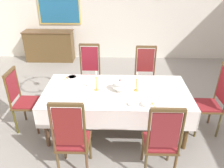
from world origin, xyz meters
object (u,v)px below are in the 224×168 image
at_px(sideboard, 50,46).
at_px(soup_tureen, 120,85).
at_px(chair_south_b, 161,141).
at_px(chair_south_a, 72,138).
at_px(spoon_primary, 153,104).
at_px(chair_head_west, 23,99).
at_px(bowl_near_right, 72,77).
at_px(chair_north_a, 90,73).
at_px(candlestick_west, 96,83).
at_px(chair_north_b, 145,74).
at_px(dining_table, 116,94).
at_px(bowl_near_left, 146,104).
at_px(candlestick_east, 137,84).
at_px(bowl_far_left, 132,104).
at_px(spoon_secondary, 67,77).
at_px(framed_painting, 58,0).

bearing_deg(sideboard, soup_tureen, 123.06).
xyz_separation_m(chair_south_b, soup_tureen, (-0.53, 0.98, 0.27)).
bearing_deg(chair_south_a, spoon_primary, 28.20).
distance_m(chair_head_west, bowl_near_right, 0.91).
relative_size(chair_north_a, soup_tureen, 4.88).
bearing_deg(candlestick_west, chair_north_b, 47.23).
height_order(dining_table, chair_south_a, chair_south_a).
height_order(dining_table, chair_head_west, chair_head_west).
height_order(chair_north_b, soup_tureen, chair_north_b).
bearing_deg(chair_north_a, chair_south_b, 120.19).
relative_size(chair_south_a, bowl_near_left, 7.79).
height_order(chair_head_west, spoon_primary, chair_head_west).
bearing_deg(bowl_near_left, soup_tureen, 131.89).
xyz_separation_m(chair_north_a, candlestick_east, (0.88, -0.98, 0.29)).
distance_m(chair_north_b, bowl_near_right, 1.51).
xyz_separation_m(bowl_far_left, sideboard, (-2.27, 3.63, -0.33)).
relative_size(candlestick_east, spoon_primary, 1.85).
bearing_deg(sideboard, chair_head_west, 97.97).
height_order(dining_table, bowl_near_left, bowl_near_left).
bearing_deg(spoon_primary, soup_tureen, 124.65).
xyz_separation_m(chair_head_west, spoon_primary, (2.12, -0.40, 0.20)).
bearing_deg(chair_south_a, dining_table, 60.42).
xyz_separation_m(soup_tureen, sideboard, (-2.09, 3.21, -0.41)).
bearing_deg(chair_south_b, chair_head_west, 155.62).
xyz_separation_m(chair_south_a, soup_tureen, (0.62, 0.98, 0.25)).
height_order(candlestick_west, spoon_secondary, candlestick_west).
distance_m(chair_south_b, sideboard, 4.94).
relative_size(chair_south_b, spoon_secondary, 6.71).
distance_m(chair_north_b, soup_tureen, 1.15).
distance_m(soup_tureen, candlestick_west, 0.38).
relative_size(chair_south_b, bowl_near_right, 6.92).
distance_m(chair_north_a, chair_north_b, 1.14).
bearing_deg(spoon_secondary, chair_south_b, -30.38).
bearing_deg(chair_north_a, spoon_secondary, 56.79).
bearing_deg(candlestick_west, soup_tureen, 0.00).
bearing_deg(candlestick_west, framed_painting, 111.55).
height_order(soup_tureen, bowl_far_left, soup_tureen).
height_order(candlestick_east, spoon_primary, candlestick_east).
distance_m(dining_table, bowl_near_right, 0.91).
bearing_deg(candlestick_west, candlestick_east, 0.00).
relative_size(chair_north_a, spoon_primary, 6.93).
relative_size(dining_table, bowl_near_left, 15.01).
bearing_deg(spoon_secondary, bowl_near_right, -0.06).
distance_m(chair_head_west, spoon_secondary, 0.83).
height_order(chair_head_west, candlestick_west, candlestick_west).
bearing_deg(framed_painting, soup_tureen, -63.22).
xyz_separation_m(bowl_near_left, spoon_primary, (0.10, 0.03, -0.02)).
xyz_separation_m(candlestick_west, bowl_near_right, (-0.48, 0.42, -0.12)).
xyz_separation_m(chair_head_west, framed_painting, (-0.11, 3.46, 1.15)).
relative_size(chair_south_b, bowl_far_left, 8.38).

